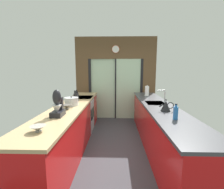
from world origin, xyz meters
The scene contains 14 objects.
ground_plane centered at (0.00, 0.60, -0.01)m, with size 5.04×7.60×0.02m, color #38383D.
back_wall_unit centered at (0.00, 2.40, 1.52)m, with size 2.64×0.12×2.70m.
left_counter_run centered at (-0.91, 0.13, 0.47)m, with size 0.62×3.80×0.92m.
right_counter_run centered at (0.91, 0.30, 0.46)m, with size 0.62×3.80×0.92m.
sink_faucet centered at (1.06, 0.55, 1.11)m, with size 0.19×0.02×0.29m.
oven_range centered at (-0.91, 1.25, 0.46)m, with size 0.60×0.60×0.92m.
mixing_bowl_near centered at (-0.89, -1.17, 0.96)m, with size 0.18×0.18×0.07m.
mixing_bowl_far centered at (-0.89, -0.07, 0.96)m, with size 0.18×0.18×0.08m.
knife_block centered at (-0.89, 0.63, 1.02)m, with size 0.09×0.14×0.27m.
stand_mixer centered at (-0.89, -0.52, 1.08)m, with size 0.17×0.27×0.42m.
stock_pot centered at (-0.89, 0.24, 1.00)m, with size 0.28×0.28×0.19m.
kettle centered at (0.89, -0.18, 1.02)m, with size 0.26×0.17×0.21m.
soap_bottle centered at (0.89, -0.65, 1.02)m, with size 0.07×0.07×0.24m.
paper_towel_roll centered at (0.89, 1.55, 1.05)m, with size 0.13×0.13×0.30m.
Camera 1 is at (0.02, -2.93, 1.63)m, focal length 25.55 mm.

